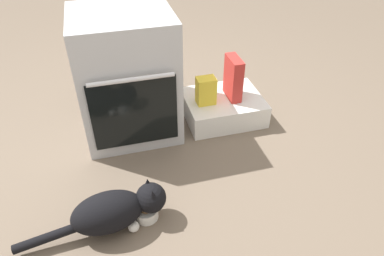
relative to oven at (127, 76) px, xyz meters
name	(u,v)px	position (x,y,z in m)	size (l,w,h in m)	color
ground	(152,166)	(0.05, -0.40, -0.39)	(8.00, 8.00, 0.00)	#6B5B4C
oven	(127,76)	(0.00, 0.00, 0.00)	(0.57, 0.57, 0.77)	#B7BABF
pantry_cabinet	(223,107)	(0.61, -0.04, -0.31)	(0.51, 0.42, 0.16)	white
food_bowl	(146,212)	(-0.04, -0.76, -0.35)	(0.12, 0.12, 0.08)	white
cat	(115,210)	(-0.18, -0.78, -0.27)	(0.71, 0.23, 0.22)	black
cereal_box	(233,78)	(0.67, -0.04, -0.09)	(0.07, 0.18, 0.28)	#B72D28
snack_bag	(206,91)	(0.48, -0.07, -0.14)	(0.12, 0.09, 0.18)	yellow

